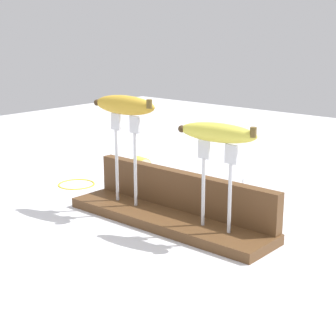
% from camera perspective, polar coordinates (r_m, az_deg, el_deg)
% --- Properties ---
extents(ground_plane, '(3.00, 3.00, 0.00)m').
position_cam_1_polar(ground_plane, '(1.13, -0.00, -5.93)').
color(ground_plane, silver).
extents(wooden_board, '(0.47, 0.12, 0.02)m').
position_cam_1_polar(wooden_board, '(1.12, -0.00, -5.44)').
color(wooden_board, brown).
rests_on(wooden_board, ground).
extents(board_backstop, '(0.47, 0.02, 0.08)m').
position_cam_1_polar(board_backstop, '(1.14, 1.57, -2.41)').
color(board_backstop, brown).
rests_on(board_backstop, wooden_board).
extents(fork_stand_left, '(0.08, 0.01, 0.20)m').
position_cam_1_polar(fork_stand_left, '(1.17, -4.64, 1.75)').
color(fork_stand_left, silver).
rests_on(fork_stand_left, wooden_board).
extents(fork_stand_right, '(0.09, 0.01, 0.17)m').
position_cam_1_polar(fork_stand_right, '(1.02, 5.03, -1.05)').
color(fork_stand_right, silver).
rests_on(fork_stand_right, wooden_board).
extents(banana_raised_left, '(0.16, 0.05, 0.04)m').
position_cam_1_polar(banana_raised_left, '(1.15, -4.74, 6.63)').
color(banana_raised_left, gold).
rests_on(banana_raised_left, fork_stand_left).
extents(banana_raised_right, '(0.16, 0.06, 0.04)m').
position_cam_1_polar(banana_raised_right, '(1.00, 5.14, 3.72)').
color(banana_raised_right, '#DBD147').
rests_on(banana_raised_right, fork_stand_right).
extents(fork_fallen_near, '(0.11, 0.15, 0.01)m').
position_cam_1_polar(fork_fallen_near, '(1.35, 8.04, -2.38)').
color(fork_fallen_near, silver).
rests_on(fork_fallen_near, ground).
extents(banana_chunk_near, '(0.05, 0.05, 0.04)m').
position_cam_1_polar(banana_chunk_near, '(1.53, -2.83, 0.40)').
color(banana_chunk_near, '#DBD147').
rests_on(banana_chunk_near, ground).
extents(banana_chunk_far, '(0.06, 0.06, 0.04)m').
position_cam_1_polar(banana_chunk_far, '(1.27, 6.55, -2.69)').
color(banana_chunk_far, '#DBD147').
rests_on(banana_chunk_far, ground).
extents(wire_coil, '(0.10, 0.10, 0.00)m').
position_cam_1_polar(wire_coil, '(1.42, -9.66, -1.65)').
color(wire_coil, gold).
rests_on(wire_coil, ground).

